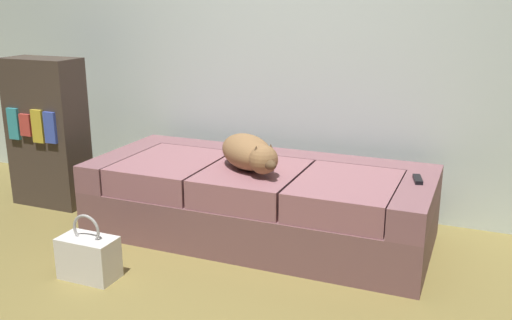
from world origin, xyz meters
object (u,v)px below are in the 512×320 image
Objects in this scene: tv_remote at (418,179)px; handbag at (89,257)px; dog_tan at (250,153)px; bookshelf at (48,132)px; couch at (259,201)px.

tv_remote reaches higher than handbag.
dog_tan is 1.13m from handbag.
couch is at bearing 0.99° from bookshelf.
dog_tan is at bearing 175.51° from tv_remote.
bookshelf is at bearing 177.31° from dog_tan.
handbag is 1.43m from bookshelf.
couch is at bearing 79.94° from dog_tan.
couch is 5.79× the size of handbag.
tv_remote is (1.00, 0.17, -0.10)m from dog_tan.
bookshelf reaches higher than dog_tan.
bookshelf is at bearing -179.01° from couch.
handbag is at bearing -40.67° from bookshelf.
handbag is 0.34× the size of bookshelf.
couch is 1.02m from tv_remote.
couch is 1.13m from handbag.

